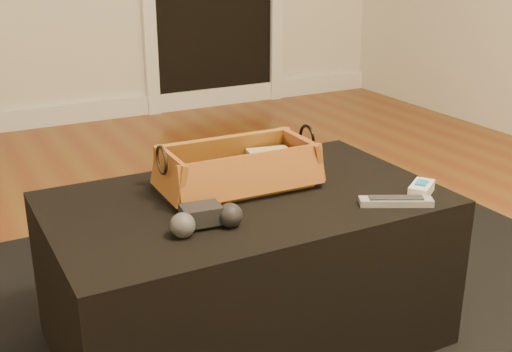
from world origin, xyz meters
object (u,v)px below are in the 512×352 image
ottoman (246,269)px  cream_gadget (421,189)px  tv_remote (234,182)px  game_controller (205,218)px  silver_remote (396,201)px  wicker_basket (238,170)px

ottoman → cream_gadget: size_ratio=9.54×
ottoman → tv_remote: (-0.01, 0.05, 0.24)m
game_controller → silver_remote: game_controller is taller
tv_remote → game_controller: (-0.16, -0.18, 0.00)m
ottoman → wicker_basket: (0.01, 0.07, 0.26)m
ottoman → cream_gadget: (0.41, -0.20, 0.23)m
ottoman → tv_remote: tv_remote is taller
wicker_basket → game_controller: wicker_basket is taller
ottoman → silver_remote: 0.44m
game_controller → cream_gadget: size_ratio=1.66×
ottoman → tv_remote: size_ratio=4.52×
ottoman → silver_remote: size_ratio=5.55×
wicker_basket → silver_remote: (0.29, -0.29, -0.04)m
game_controller → silver_remote: (0.48, -0.09, -0.02)m
ottoman → cream_gadget: bearing=-25.9°
ottoman → silver_remote: silver_remote is taller
game_controller → ottoman: bearing=37.7°
game_controller → silver_remote: size_ratio=0.97×
wicker_basket → silver_remote: wicker_basket is taller
tv_remote → game_controller: size_ratio=1.27×
game_controller → cream_gadget: bearing=-6.4°
tv_remote → wicker_basket: 0.04m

